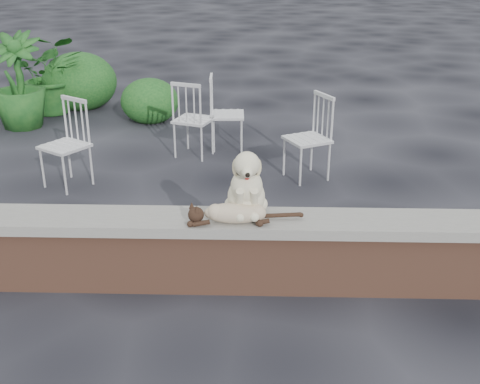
{
  "coord_description": "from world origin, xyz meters",
  "views": [
    {
      "loc": [
        0.67,
        -3.92,
        2.46
      ],
      "look_at": [
        0.55,
        0.2,
        0.7
      ],
      "focal_mm": 44.2,
      "sensor_mm": 36.0,
      "label": 1
    }
  ],
  "objects_px": {
    "chair_e": "(227,113)",
    "chair_b": "(64,145)",
    "chair_c": "(194,118)",
    "chair_d": "(307,138)",
    "potted_plant_b": "(18,81)",
    "potted_plant_a": "(52,74)",
    "dog": "(246,181)",
    "cat": "(235,212)"
  },
  "relations": [
    {
      "from": "chair_e",
      "to": "potted_plant_a",
      "type": "height_order",
      "value": "potted_plant_a"
    },
    {
      "from": "chair_c",
      "to": "cat",
      "type": "bearing_deg",
      "value": 120.9
    },
    {
      "from": "potted_plant_a",
      "to": "chair_d",
      "type": "bearing_deg",
      "value": -35.6
    },
    {
      "from": "potted_plant_b",
      "to": "chair_b",
      "type": "bearing_deg",
      "value": -59.17
    },
    {
      "from": "dog",
      "to": "potted_plant_b",
      "type": "height_order",
      "value": "potted_plant_b"
    },
    {
      "from": "chair_d",
      "to": "potted_plant_a",
      "type": "distance_m",
      "value": 4.5
    },
    {
      "from": "potted_plant_a",
      "to": "potted_plant_b",
      "type": "xyz_separation_m",
      "value": [
        -0.22,
        -0.76,
        0.06
      ]
    },
    {
      "from": "cat",
      "to": "potted_plant_b",
      "type": "height_order",
      "value": "potted_plant_b"
    },
    {
      "from": "dog",
      "to": "chair_b",
      "type": "xyz_separation_m",
      "value": [
        -1.96,
        1.89,
        -0.38
      ]
    },
    {
      "from": "chair_d",
      "to": "chair_b",
      "type": "relative_size",
      "value": 1.0
    },
    {
      "from": "cat",
      "to": "potted_plant_a",
      "type": "bearing_deg",
      "value": 117.67
    },
    {
      "from": "cat",
      "to": "chair_d",
      "type": "distance_m",
      "value": 2.46
    },
    {
      "from": "potted_plant_a",
      "to": "potted_plant_b",
      "type": "height_order",
      "value": "potted_plant_b"
    },
    {
      "from": "chair_e",
      "to": "chair_c",
      "type": "xyz_separation_m",
      "value": [
        -0.39,
        -0.23,
        0.0
      ]
    },
    {
      "from": "chair_c",
      "to": "potted_plant_b",
      "type": "bearing_deg",
      "value": -4.06
    },
    {
      "from": "cat",
      "to": "chair_e",
      "type": "distance_m",
      "value": 3.32
    },
    {
      "from": "chair_c",
      "to": "potted_plant_a",
      "type": "distance_m",
      "value": 3.01
    },
    {
      "from": "chair_b",
      "to": "chair_d",
      "type": "bearing_deg",
      "value": 40.44
    },
    {
      "from": "chair_b",
      "to": "potted_plant_a",
      "type": "distance_m",
      "value": 3.12
    },
    {
      "from": "potted_plant_b",
      "to": "chair_c",
      "type": "bearing_deg",
      "value": -23.71
    },
    {
      "from": "cat",
      "to": "potted_plant_a",
      "type": "distance_m",
      "value": 5.78
    },
    {
      "from": "chair_e",
      "to": "chair_d",
      "type": "height_order",
      "value": "same"
    },
    {
      "from": "chair_c",
      "to": "potted_plant_a",
      "type": "xyz_separation_m",
      "value": [
        -2.34,
        1.89,
        0.13
      ]
    },
    {
      "from": "chair_b",
      "to": "potted_plant_a",
      "type": "bearing_deg",
      "value": 143.62
    },
    {
      "from": "chair_e",
      "to": "chair_c",
      "type": "distance_m",
      "value": 0.46
    },
    {
      "from": "chair_e",
      "to": "dog",
      "type": "bearing_deg",
      "value": -176.84
    },
    {
      "from": "chair_d",
      "to": "potted_plant_a",
      "type": "bearing_deg",
      "value": -152.72
    },
    {
      "from": "dog",
      "to": "potted_plant_b",
      "type": "bearing_deg",
      "value": 125.73
    },
    {
      "from": "chair_c",
      "to": "chair_d",
      "type": "distance_m",
      "value": 1.51
    },
    {
      "from": "chair_e",
      "to": "chair_c",
      "type": "height_order",
      "value": "same"
    },
    {
      "from": "chair_e",
      "to": "potted_plant_a",
      "type": "xyz_separation_m",
      "value": [
        -2.73,
        1.66,
        0.13
      ]
    },
    {
      "from": "chair_d",
      "to": "potted_plant_b",
      "type": "distance_m",
      "value": 4.31
    },
    {
      "from": "chair_c",
      "to": "chair_e",
      "type": "bearing_deg",
      "value": -129.39
    },
    {
      "from": "chair_e",
      "to": "chair_c",
      "type": "bearing_deg",
      "value": 118.68
    },
    {
      "from": "chair_e",
      "to": "cat",
      "type": "bearing_deg",
      "value": -178.46
    },
    {
      "from": "chair_e",
      "to": "potted_plant_b",
      "type": "bearing_deg",
      "value": 70.94
    },
    {
      "from": "chair_c",
      "to": "chair_d",
      "type": "bearing_deg",
      "value": 170.73
    },
    {
      "from": "chair_c",
      "to": "potted_plant_a",
      "type": "bearing_deg",
      "value": -19.3
    },
    {
      "from": "dog",
      "to": "chair_e",
      "type": "height_order",
      "value": "dog"
    },
    {
      "from": "cat",
      "to": "chair_d",
      "type": "xyz_separation_m",
      "value": [
        0.71,
        2.35,
        -0.19
      ]
    },
    {
      "from": "dog",
      "to": "chair_e",
      "type": "bearing_deg",
      "value": 92.4
    },
    {
      "from": "chair_e",
      "to": "chair_b",
      "type": "bearing_deg",
      "value": 125.2
    }
  ]
}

